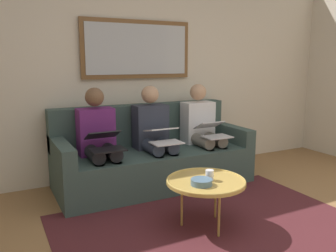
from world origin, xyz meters
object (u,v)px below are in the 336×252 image
object	(u,v)px
couch	(152,157)
laptop_silver	(213,130)
coffee_table	(206,182)
person_right	(99,139)
cup	(210,175)
person_left	(202,128)
bowl	(202,182)
framed_mirror	(137,49)
laptop_white	(164,135)
laptop_black	(105,141)
person_middle	(154,133)

from	to	relation	value
couch	laptop_silver	distance (m)	0.77
coffee_table	person_right	distance (m)	1.31
cup	couch	bearing A→B (deg)	-90.94
person_left	bowl	bearing A→B (deg)	57.52
bowl	person_left	distance (m)	1.47
cup	person_left	world-z (taller)	person_left
cup	person_left	xyz separation A→B (m)	(-0.66, -1.16, 0.14)
framed_mirror	coffee_table	xyz separation A→B (m)	(0.05, 1.61, -1.14)
couch	person_left	xyz separation A→B (m)	(-0.64, 0.07, 0.30)
laptop_white	laptop_silver	bearing A→B (deg)	-178.73
laptop_silver	laptop_black	bearing A→B (deg)	-0.14
bowl	laptop_silver	world-z (taller)	laptop_silver
framed_mirror	laptop_silver	size ratio (longest dim) A/B	3.58
bowl	laptop_silver	xyz separation A→B (m)	(-0.78, -1.00, 0.18)
person_left	person_middle	size ratio (longest dim) A/B	1.00
coffee_table	bowl	distance (m)	0.13
laptop_silver	person_right	world-z (taller)	person_right
laptop_black	bowl	bearing A→B (deg)	116.42
laptop_black	couch	bearing A→B (deg)	-155.31
framed_mirror	coffee_table	distance (m)	1.97
person_left	person_right	xyz separation A→B (m)	(1.28, 0.00, 0.00)
framed_mirror	couch	bearing A→B (deg)	90.00
person_right	laptop_black	size ratio (longest dim) A/B	2.88
framed_mirror	bowl	xyz separation A→B (m)	(0.14, 1.69, -1.11)
framed_mirror	laptop_silver	world-z (taller)	framed_mirror
person_right	laptop_white	bearing A→B (deg)	159.22
framed_mirror	laptop_white	xyz separation A→B (m)	(0.00, 0.70, -0.92)
bowl	person_left	bearing A→B (deg)	-122.48
laptop_white	person_right	size ratio (longest dim) A/B	0.32
framed_mirror	bowl	world-z (taller)	framed_mirror
person_middle	person_right	size ratio (longest dim) A/B	1.00
person_middle	person_left	bearing A→B (deg)	180.00
coffee_table	laptop_black	size ratio (longest dim) A/B	1.70
bowl	couch	bearing A→B (deg)	-96.24
laptop_silver	person_middle	xyz separation A→B (m)	(0.64, -0.23, -0.02)
coffee_table	person_middle	bearing A→B (deg)	-92.37
couch	coffee_table	xyz separation A→B (m)	(0.05, 1.22, 0.10)
person_left	laptop_black	bearing A→B (deg)	9.99
coffee_table	person_right	world-z (taller)	person_right
person_left	person_right	distance (m)	1.28
person_middle	cup	bearing A→B (deg)	89.01
person_middle	laptop_black	world-z (taller)	person_middle
framed_mirror	laptop_silver	distance (m)	1.32
person_left	couch	bearing A→B (deg)	-6.13
laptop_silver	laptop_white	size ratio (longest dim) A/B	1.05
person_left	person_middle	xyz separation A→B (m)	(0.64, 0.00, 0.00)
bowl	laptop_silver	distance (m)	1.28
couch	bowl	size ratio (longest dim) A/B	12.47
person_left	laptop_white	bearing A→B (deg)	20.78
coffee_table	cup	size ratio (longest dim) A/B	7.49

